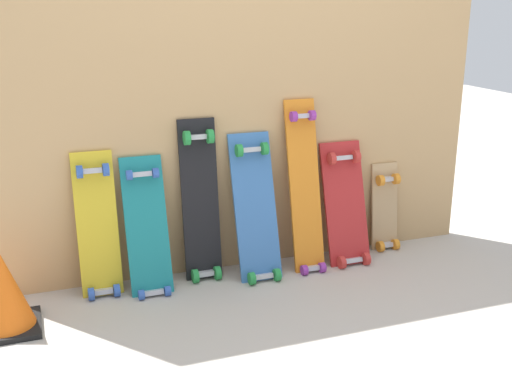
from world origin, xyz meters
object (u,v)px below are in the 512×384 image
Objects in this scene: skateboard_blue at (256,213)px; traffic_cone at (3,291)px; skateboard_yellow at (98,231)px; skateboard_black at (201,206)px; skateboard_teal at (147,233)px; skateboard_red at (346,209)px; skateboard_orange at (305,193)px; skateboard_natural at (385,212)px.

traffic_cone is (-1.23, -0.19, -0.15)m from skateboard_blue.
skateboard_blue is at bearing -3.89° from skateboard_yellow.
skateboard_black is at bearing 166.38° from skateboard_blue.
skateboard_blue is (0.28, -0.07, -0.05)m from skateboard_black.
skateboard_teal is at bearing -10.17° from skateboard_yellow.
skateboard_teal is 1.09m from skateboard_red.
skateboard_blue is at bearing -177.25° from skateboard_orange.
skateboard_black is 2.36× the size of traffic_cone.
skateboard_red is 1.78m from traffic_cone.
skateboard_black is 1.24× the size of skateboard_red.
skateboard_black is at bearing 10.64° from skateboard_teal.
skateboard_black is (0.29, 0.05, 0.09)m from skateboard_teal.
skateboard_natural reaches higher than traffic_cone.
skateboard_yellow is 0.86× the size of skateboard_black.
skateboard_natural is at bearing 7.80° from traffic_cone.
skateboard_orange is 0.27m from skateboard_red.
skateboard_blue is (0.80, -0.05, 0.02)m from skateboard_yellow.
skateboard_red is (0.25, -0.00, -0.12)m from skateboard_orange.
skateboard_teal reaches higher than skateboard_natural.
traffic_cone is (-0.96, -0.26, -0.20)m from skateboard_black.
skateboard_teal is 0.76× the size of skateboard_orange.
skateboard_orange is (0.28, 0.01, 0.08)m from skateboard_blue.
skateboard_blue is at bearing -1.27° from skateboard_teal.
traffic_cone is at bearing -172.17° from skateboard_orange.
skateboard_teal is at bearing -179.93° from skateboard_orange.
skateboard_orange is at bearing 179.77° from skateboard_red.
skateboard_teal is 0.31m from skateboard_black.
skateboard_natural is (0.54, 0.07, -0.19)m from skateboard_orange.
skateboard_red is (0.80, -0.05, -0.09)m from skateboard_black.
skateboard_natural is 1.51× the size of traffic_cone.
skateboard_orange is at bearing 2.75° from skateboard_blue.
skateboard_teal is 1.95× the size of traffic_cone.
skateboard_natural is at bearing 6.02° from skateboard_blue.
skateboard_red is at bearing 6.71° from traffic_cone.
skateboard_black is 0.56m from skateboard_orange.
skateboard_black reaches higher than skateboard_yellow.
skateboard_black is 1.10× the size of skateboard_blue.
skateboard_red is at bearing -3.84° from skateboard_black.
skateboard_red is at bearing 1.36° from skateboard_blue.
traffic_cone is (-1.52, -0.21, -0.23)m from skateboard_orange.
skateboard_yellow is 0.80m from skateboard_blue.
skateboard_yellow is at bearing -178.84° from skateboard_natural.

